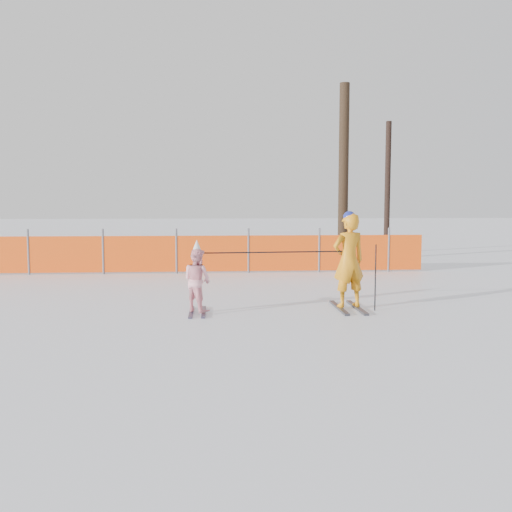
{
  "coord_description": "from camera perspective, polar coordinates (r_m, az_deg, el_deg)",
  "views": [
    {
      "loc": [
        -0.74,
        -9.75,
        1.97
      ],
      "look_at": [
        0.0,
        0.5,
        1.0
      ],
      "focal_mm": 40.0,
      "sensor_mm": 36.0,
      "label": 1
    }
  ],
  "objects": [
    {
      "name": "ground",
      "position": [
        9.98,
        0.21,
        -6.0
      ],
      "size": [
        120.0,
        120.0,
        0.0
      ],
      "primitive_type": "plane",
      "color": "white",
      "rests_on": "ground"
    },
    {
      "name": "adult",
      "position": [
        10.63,
        9.26,
        -0.43
      ],
      "size": [
        0.72,
        1.36,
        1.81
      ],
      "color": "black",
      "rests_on": "ground"
    },
    {
      "name": "child",
      "position": [
        10.19,
        -5.9,
        -2.36
      ],
      "size": [
        0.69,
        1.04,
        1.32
      ],
      "color": "black",
      "rests_on": "ground"
    },
    {
      "name": "ski_poles",
      "position": [
        10.35,
        5.14,
        -0.45
      ],
      "size": [
        3.12,
        0.21,
        1.21
      ],
      "color": "black",
      "rests_on": "ground"
    },
    {
      "name": "safety_fence",
      "position": [
        15.98,
        -9.97,
        0.23
      ],
      "size": [
        14.98,
        0.06,
        1.25
      ],
      "color": "#595960",
      "rests_on": "ground"
    },
    {
      "name": "tree_trunks",
      "position": [
        20.29,
        10.08,
        7.72
      ],
      "size": [
        2.7,
        3.3,
        5.87
      ],
      "color": "#2E2014",
      "rests_on": "ground"
    }
  ]
}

